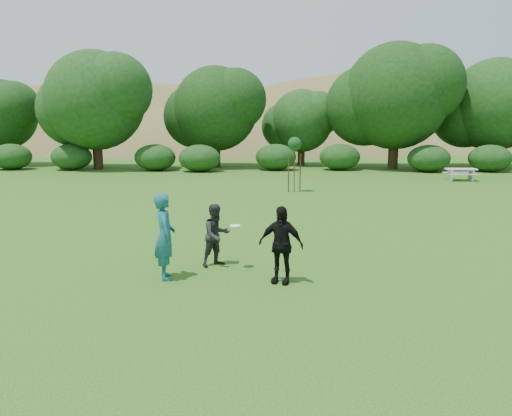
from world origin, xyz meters
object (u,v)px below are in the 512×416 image
(player_teal, at_px, (165,236))
(sapling, at_px, (295,145))
(player_black, at_px, (281,245))
(picnic_table, at_px, (461,172))
(player_grey, at_px, (216,235))

(player_teal, height_order, sapling, sapling)
(sapling, bearing_deg, player_black, -93.80)
(sapling, bearing_deg, player_teal, -103.93)
(player_teal, xyz_separation_m, picnic_table, (14.27, 20.21, -0.48))
(player_teal, height_order, player_grey, player_teal)
(player_teal, distance_m, sapling, 15.25)
(player_teal, bearing_deg, player_black, -113.23)
(sapling, relative_size, picnic_table, 1.58)
(sapling, bearing_deg, picnic_table, 27.27)
(player_teal, height_order, picnic_table, player_teal)
(player_grey, height_order, sapling, sapling)
(player_grey, xyz_separation_m, sapling, (2.58, 13.63, 1.63))
(player_black, bearing_deg, player_grey, 158.76)
(player_grey, distance_m, player_black, 2.08)
(player_teal, distance_m, player_black, 2.68)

